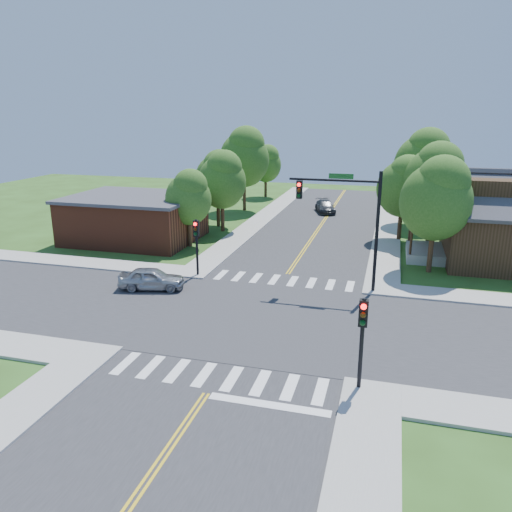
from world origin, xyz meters
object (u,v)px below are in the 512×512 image
(signal_pole_se, at_px, (362,327))
(car_silver, at_px, (152,279))
(signal_pole_nw, at_px, (196,237))
(signal_mast_ne, at_px, (348,211))
(car_dgrey, at_px, (325,207))

(signal_pole_se, distance_m, car_silver, 15.44)
(signal_pole_se, bearing_deg, signal_pole_nw, 135.00)
(signal_mast_ne, relative_size, signal_pole_nw, 1.89)
(signal_mast_ne, bearing_deg, car_dgrey, 100.68)
(signal_pole_se, xyz_separation_m, car_silver, (-12.95, 8.17, -1.99))
(signal_pole_se, height_order, car_silver, signal_pole_se)
(signal_pole_se, xyz_separation_m, car_dgrey, (-6.08, 34.53, -2.04))
(car_silver, bearing_deg, signal_mast_ne, -88.32)
(signal_pole_se, distance_m, car_dgrey, 35.12)
(signal_pole_nw, distance_m, car_dgrey, 23.97)
(car_silver, bearing_deg, signal_pole_nw, -43.40)
(signal_mast_ne, height_order, car_dgrey, signal_mast_ne)
(signal_mast_ne, xyz_separation_m, car_silver, (-11.26, -3.04, -4.18))
(signal_pole_nw, bearing_deg, signal_pole_se, -45.00)
(signal_pole_se, bearing_deg, car_dgrey, 99.99)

